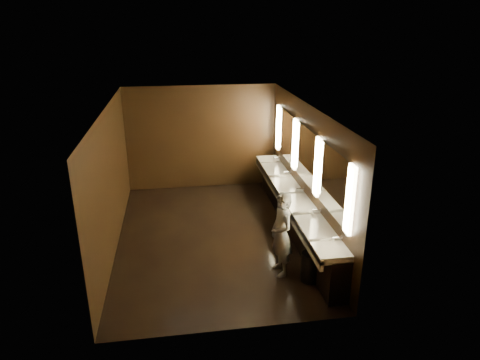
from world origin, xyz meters
name	(u,v)px	position (x,y,z in m)	size (l,w,h in m)	color
floor	(213,236)	(0.00, 0.00, 0.00)	(6.00, 6.00, 0.00)	black
ceiling	(210,108)	(0.00, 0.00, 2.80)	(4.00, 6.00, 0.02)	#2D2D2B
wall_back	(201,138)	(0.00, 3.00, 1.40)	(4.00, 0.02, 2.80)	black
wall_front	(231,248)	(0.00, -3.00, 1.40)	(4.00, 0.02, 2.80)	black
wall_left	(111,181)	(-2.00, 0.00, 1.40)	(0.02, 6.00, 2.80)	black
wall_right	(306,171)	(2.00, 0.00, 1.40)	(0.02, 6.00, 2.80)	black
sink_counter	(294,210)	(1.79, 0.00, 0.50)	(0.55, 5.40, 1.01)	black
mirror_band	(306,155)	(1.98, 0.00, 1.75)	(0.06, 5.03, 1.15)	#FFECB5
person	(281,234)	(1.10, -1.58, 0.79)	(0.58, 0.38, 1.58)	#8399C4
trash_bin	(310,267)	(1.58, -1.90, 0.27)	(0.35, 0.35, 0.54)	black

